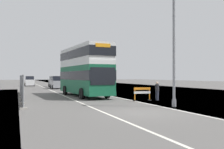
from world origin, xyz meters
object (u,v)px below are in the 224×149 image
at_px(double_decker_bus, 84,70).
at_px(car_receding_far, 30,81).
at_px(roadworks_barrier, 142,93).
at_px(pedestrian_at_kerb, 157,91).
at_px(car_oncoming_near, 57,83).
at_px(lamppost_foreground, 174,48).
at_px(car_receding_mid, 54,82).

height_order(double_decker_bus, car_receding_far, double_decker_bus).
distance_m(roadworks_barrier, pedestrian_at_kerb, 1.44).
xyz_separation_m(car_oncoming_near, car_receding_far, (-3.72, 13.43, -0.00)).
distance_m(car_oncoming_near, pedestrian_at_kerb, 24.08).
relative_size(lamppost_foreground, roadworks_barrier, 5.58).
bearing_deg(lamppost_foreground, double_decker_bus, 107.15).
bearing_deg(roadworks_barrier, car_receding_mid, 95.92).
distance_m(lamppost_foreground, roadworks_barrier, 5.55).
distance_m(double_decker_bus, pedestrian_at_kerb, 8.27).
relative_size(car_receding_mid, car_receding_far, 0.97).
relative_size(car_oncoming_near, pedestrian_at_kerb, 2.81).
bearing_deg(lamppost_foreground, roadworks_barrier, 90.84).
bearing_deg(lamppost_foreground, pedestrian_at_kerb, 73.18).
bearing_deg(car_receding_far, double_decker_bus, -82.62).
height_order(lamppost_foreground, roadworks_barrier, lamppost_foreground).
bearing_deg(double_decker_bus, roadworks_barrier, -62.90).
bearing_deg(car_oncoming_near, car_receding_mid, 86.12).
height_order(double_decker_bus, pedestrian_at_kerb, double_decker_bus).
xyz_separation_m(lamppost_foreground, roadworks_barrier, (-0.07, 4.51, -3.25)).
xyz_separation_m(roadworks_barrier, car_receding_far, (-7.29, 37.02, 0.28)).
bearing_deg(car_receding_mid, pedestrian_at_kerb, -81.38).
bearing_deg(car_receding_mid, double_decker_bus, -90.50).
bearing_deg(pedestrian_at_kerb, double_decker_bus, 126.36).
distance_m(lamppost_foreground, pedestrian_at_kerb, 5.69).
xyz_separation_m(roadworks_barrier, car_receding_mid, (-3.13, 30.14, 0.27)).
bearing_deg(car_oncoming_near, pedestrian_at_kerb, -78.00).
relative_size(double_decker_bus, car_receding_far, 2.50).
height_order(double_decker_bus, lamppost_foreground, lamppost_foreground).
relative_size(lamppost_foreground, car_receding_mid, 2.08).
bearing_deg(car_oncoming_near, roadworks_barrier, -81.39).
relative_size(double_decker_bus, car_oncoming_near, 2.32).
bearing_deg(car_receding_mid, car_oncoming_near, -93.88).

